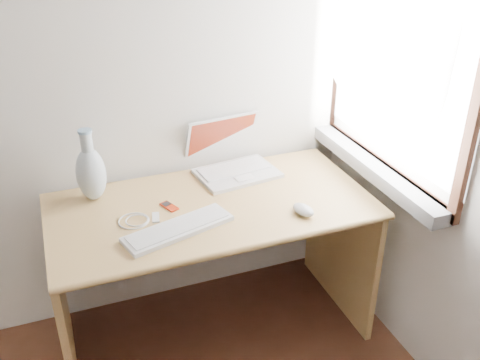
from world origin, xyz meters
name	(u,v)px	position (x,y,z in m)	size (l,w,h in m)	color
window	(392,59)	(1.72, 1.30, 1.28)	(0.11, 0.99, 1.10)	white
desk	(207,234)	(0.96, 1.46, 0.51)	(1.35, 0.68, 0.71)	#DAB06A
laptop	(234,160)	(1.15, 1.63, 0.77)	(0.39, 0.34, 0.24)	silver
external_keyboard	(178,228)	(0.78, 1.23, 0.72)	(0.46, 0.25, 0.02)	white
mouse	(303,210)	(1.29, 1.17, 0.73)	(0.06, 0.11, 0.04)	silver
ipod	(169,206)	(0.79, 1.41, 0.72)	(0.07, 0.10, 0.01)	#B0260C
cable_coil	(134,221)	(0.63, 1.35, 0.72)	(0.12, 0.12, 0.01)	white
remote	(156,217)	(0.71, 1.35, 0.72)	(0.03, 0.08, 0.01)	white
vase	(91,172)	(0.50, 1.59, 0.84)	(0.12, 0.12, 0.32)	silver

